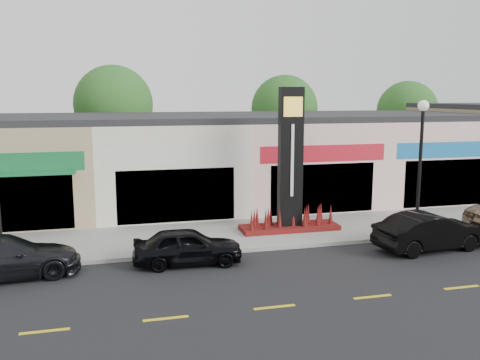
# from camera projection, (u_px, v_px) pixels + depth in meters

# --- Properties ---
(ground) EXTENTS (120.00, 120.00, 0.00)m
(ground) POSITION_uv_depth(u_px,v_px,m) (247.00, 271.00, 16.93)
(ground) COLOR black
(ground) RESTS_ON ground
(sidewalk) EXTENTS (52.00, 4.30, 0.15)m
(sidewalk) POSITION_uv_depth(u_px,v_px,m) (220.00, 235.00, 21.08)
(sidewalk) COLOR gray
(sidewalk) RESTS_ON ground
(curb) EXTENTS (52.00, 0.20, 0.15)m
(curb) POSITION_uv_depth(u_px,v_px,m) (232.00, 251.00, 18.92)
(curb) COLOR gray
(curb) RESTS_ON ground
(shop_beige) EXTENTS (7.00, 10.85, 4.80)m
(shop_beige) POSITION_uv_depth(u_px,v_px,m) (25.00, 164.00, 25.45)
(shop_beige) COLOR tan
(shop_beige) RESTS_ON ground
(shop_cream) EXTENTS (7.00, 10.01, 4.80)m
(shop_cream) POSITION_uv_depth(u_px,v_px,m) (165.00, 160.00, 27.15)
(shop_cream) COLOR beige
(shop_cream) RESTS_ON ground
(shop_pink_w) EXTENTS (7.00, 10.01, 4.80)m
(shop_pink_w) POSITION_uv_depth(u_px,v_px,m) (288.00, 156.00, 28.84)
(shop_pink_w) COLOR beige
(shop_pink_w) RESTS_ON ground
(shop_pink_e) EXTENTS (7.00, 10.01, 4.80)m
(shop_pink_e) POSITION_uv_depth(u_px,v_px,m) (398.00, 153.00, 30.52)
(shop_pink_e) COLOR beige
(shop_pink_e) RESTS_ON ground
(tree_rear_west) EXTENTS (5.20, 5.20, 7.83)m
(tree_rear_west) POSITION_uv_depth(u_px,v_px,m) (114.00, 105.00, 33.76)
(tree_rear_west) COLOR #382619
(tree_rear_west) RESTS_ON ground
(tree_rear_mid) EXTENTS (4.80, 4.80, 7.29)m
(tree_rear_mid) POSITION_uv_depth(u_px,v_px,m) (284.00, 109.00, 36.71)
(tree_rear_mid) COLOR #382619
(tree_rear_mid) RESTS_ON ground
(tree_rear_east) EXTENTS (4.60, 4.60, 6.94)m
(tree_rear_east) POSITION_uv_depth(u_px,v_px,m) (407.00, 111.00, 39.16)
(tree_rear_east) COLOR #382619
(tree_rear_east) RESTS_ON ground
(lamp_east_near) EXTENTS (0.44, 0.44, 5.47)m
(lamp_east_near) POSITION_uv_depth(u_px,v_px,m) (421.00, 153.00, 20.68)
(lamp_east_near) COLOR black
(lamp_east_near) RESTS_ON sidewalk
(pylon_sign) EXTENTS (4.20, 1.30, 6.00)m
(pylon_sign) POSITION_uv_depth(u_px,v_px,m) (290.00, 181.00, 21.29)
(pylon_sign) COLOR #56110E
(pylon_sign) RESTS_ON sidewalk
(car_dark_sedan) EXTENTS (2.50, 4.95, 1.38)m
(car_dark_sedan) POSITION_uv_depth(u_px,v_px,m) (3.00, 257.00, 16.22)
(car_dark_sedan) COLOR black
(car_dark_sedan) RESTS_ON ground
(car_black_sedan) EXTENTS (1.70, 3.84, 1.28)m
(car_black_sedan) POSITION_uv_depth(u_px,v_px,m) (188.00, 246.00, 17.57)
(car_black_sedan) COLOR black
(car_black_sedan) RESTS_ON ground
(car_black_conv) EXTENTS (1.93, 4.48, 1.43)m
(car_black_conv) POSITION_uv_depth(u_px,v_px,m) (431.00, 231.00, 19.20)
(car_black_conv) COLOR black
(car_black_conv) RESTS_ON ground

